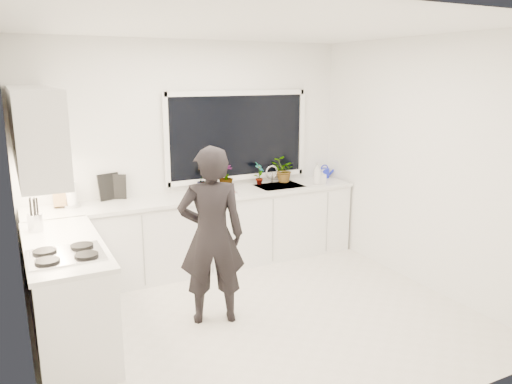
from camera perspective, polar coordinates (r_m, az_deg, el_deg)
floor at (r=5.00m, az=0.22°, el=-14.23°), size 4.00×3.50×0.02m
wall_back at (r=6.13m, az=-7.33°, el=4.25°), size 4.00×0.02×2.70m
wall_left at (r=4.06m, az=-25.91°, el=-1.63°), size 0.02×3.50×2.70m
wall_right at (r=5.73m, az=18.46°, el=3.04°), size 0.02×3.50×2.70m
ceiling at (r=4.45m, az=0.25°, el=18.55°), size 4.00×3.50×0.02m
window at (r=6.29m, az=-2.10°, el=6.42°), size 1.80×0.02×1.00m
base_cabinets_back at (r=6.06m, az=-6.08°, el=-4.69°), size 3.92×0.58×0.88m
base_cabinets_left at (r=4.69m, az=-20.69°, el=-10.98°), size 0.58×1.60×0.88m
countertop_back at (r=5.92m, az=-6.15°, el=-0.48°), size 3.94×0.62×0.04m
countertop_left at (r=4.53m, az=-21.17°, el=-5.65°), size 0.62×1.60×0.04m
upper_cabinets at (r=4.67m, az=-24.08°, el=6.60°), size 0.34×2.10×0.70m
sink at (r=6.37m, az=2.67°, el=0.29°), size 0.58×0.42×0.14m
faucet at (r=6.51m, az=1.82°, el=2.02°), size 0.03×0.03×0.22m
stovetop at (r=4.19m, az=-20.95°, el=-6.67°), size 0.56×0.48×0.03m
person at (r=4.65m, az=-5.11°, el=-5.01°), size 0.71×0.57×1.69m
pizza_tray at (r=5.95m, az=-4.81°, el=-0.05°), size 0.54×0.44×0.03m
pizza at (r=5.94m, az=-4.82°, el=0.11°), size 0.49×0.39×0.01m
watering_can at (r=6.90m, az=7.81°, el=2.17°), size 0.15×0.15×0.13m
paper_towel_roll at (r=5.67m, az=-20.35°, el=-0.32°), size 0.12×0.12×0.26m
knife_block at (r=5.70m, az=-21.56°, el=-0.55°), size 0.14×0.11×0.22m
utensil_crock at (r=4.92m, az=-23.92°, el=-3.21°), size 0.16×0.16×0.16m
picture_frame_large at (r=5.87m, az=-15.66°, el=0.58°), size 0.21×0.10×0.28m
picture_frame_small at (r=5.86m, az=-16.44°, el=0.60°), size 0.25×0.09×0.30m
herb_plants at (r=6.38m, az=0.51°, el=2.21°), size 1.39×0.35×0.33m
soap_bottles at (r=6.47m, az=7.16°, el=2.03°), size 0.20×0.16×0.29m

